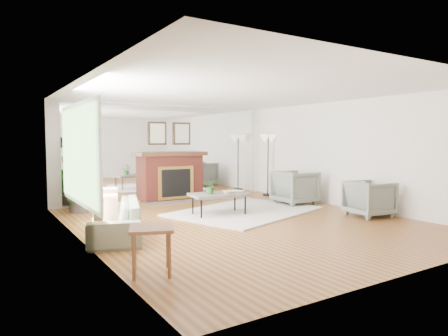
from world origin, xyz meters
TOP-DOWN VIEW (x-y plane):
  - ground at (0.00, 0.00)m, footprint 7.00×7.00m
  - wall_left at (-2.99, 0.00)m, footprint 0.02×7.00m
  - wall_right at (2.99, 0.00)m, footprint 0.02×7.00m
  - wall_back at (0.00, 3.49)m, footprint 6.00×0.02m
  - mirror_panel at (0.00, 3.47)m, footprint 5.40×0.04m
  - window_panel at (-2.96, 0.40)m, footprint 0.04×2.40m
  - fireplace at (0.00, 3.26)m, footprint 1.85×0.83m
  - area_rug at (0.64, 0.87)m, footprint 3.66×3.09m
  - coffee_table at (-0.08, 0.81)m, footprint 1.26×0.83m
  - sofa at (-2.45, 0.22)m, footprint 1.33×2.12m
  - armchair_back at (2.27, 1.07)m, footprint 0.94×0.92m
  - armchair_front at (2.52, -0.91)m, footprint 0.91×0.89m
  - side_table at (-2.65, -1.89)m, footprint 0.64×0.64m
  - potted_ficus at (-2.43, 2.79)m, footprint 1.04×1.04m
  - floor_lamp at (2.70, 2.69)m, footprint 0.56×0.31m
  - tabletop_plant at (-0.29, 0.81)m, footprint 0.36×0.33m
  - fruit_bowl at (0.06, 0.67)m, footprint 0.26×0.26m
  - book at (0.35, 0.83)m, footprint 0.29×0.32m

SIDE VIEW (x-z plane):
  - ground at x=0.00m, z-range 0.00..0.00m
  - area_rug at x=0.64m, z-range 0.00..0.03m
  - sofa at x=-2.45m, z-range 0.00..0.58m
  - armchair_front at x=2.52m, z-range 0.00..0.74m
  - armchair_back at x=2.27m, z-range 0.00..0.83m
  - coffee_table at x=-0.08m, z-range 0.20..0.67m
  - side_table at x=-2.65m, z-range 0.19..0.76m
  - book at x=0.35m, z-range 0.47..0.49m
  - fruit_bowl at x=0.06m, z-range 0.47..0.53m
  - tabletop_plant at x=-0.29m, z-range 0.47..0.79m
  - fireplace at x=0.00m, z-range -0.37..1.68m
  - potted_ficus at x=-2.43m, z-range 0.06..1.77m
  - wall_left at x=-2.99m, z-range 0.00..2.50m
  - wall_right at x=2.99m, z-range 0.00..2.50m
  - wall_back at x=0.00m, z-range 0.00..2.50m
  - mirror_panel at x=0.00m, z-range 0.05..2.45m
  - window_panel at x=-2.96m, z-range 0.60..2.10m
  - floor_lamp at x=2.70m, z-range 0.61..2.35m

